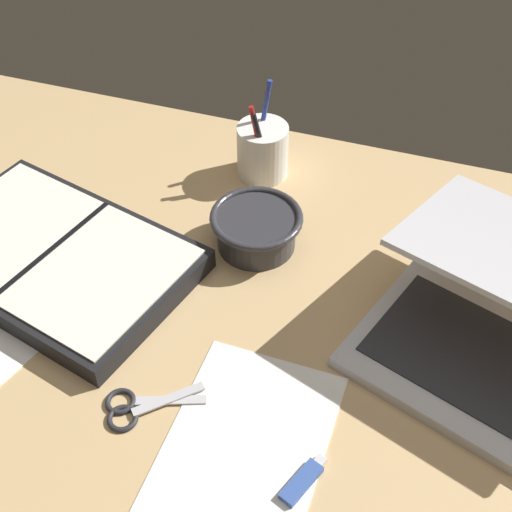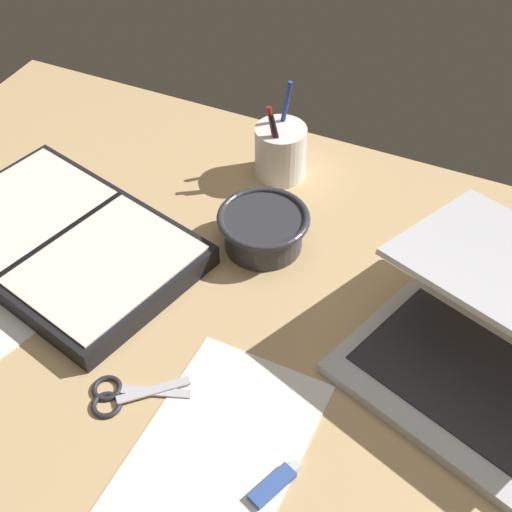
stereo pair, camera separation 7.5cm
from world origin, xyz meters
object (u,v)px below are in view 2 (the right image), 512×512
laptop (499,352)px  scissors (118,395)px  planner (64,243)px  bowl (263,228)px  pen_cup (280,151)px

laptop → scissors: bearing=-132.4°
laptop → planner: bearing=-157.4°
bowl → planner: bowl is taller
bowl → pen_cup: bearing=105.0°
scissors → bowl: bearing=49.1°
bowl → pen_cup: (-4.53, 16.88, 1.39)cm
laptop → pen_cup: (-41.07, 27.10, -0.55)cm
bowl → planner: size_ratio=0.31×
planner → scissors: 28.47cm
laptop → planner: (-63.11, -3.67, -3.45)cm
bowl → scissors: size_ratio=1.14×
scissors → planner: bearing=106.8°
pen_cup → scissors: pen_cup is taller
planner → laptop: bearing=17.8°
laptop → scissors: size_ratio=3.42×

